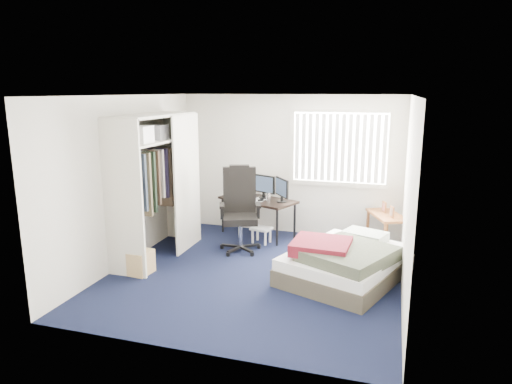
{
  "coord_description": "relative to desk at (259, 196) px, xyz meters",
  "views": [
    {
      "loc": [
        1.79,
        -5.85,
        2.56
      ],
      "look_at": [
        -0.11,
        0.4,
        1.11
      ],
      "focal_mm": 32.0,
      "sensor_mm": 36.0,
      "label": 1
    }
  ],
  "objects": [
    {
      "name": "ground",
      "position": [
        0.46,
        -1.75,
        -0.72
      ],
      "size": [
        4.2,
        4.2,
        0.0
      ],
      "primitive_type": "plane",
      "color": "black",
      "rests_on": "ground"
    },
    {
      "name": "room_shell",
      "position": [
        0.46,
        -1.75,
        0.79
      ],
      "size": [
        4.2,
        4.2,
        4.2
      ],
      "color": "silver",
      "rests_on": "ground"
    },
    {
      "name": "window_assembly",
      "position": [
        1.36,
        0.29,
        0.88
      ],
      "size": [
        1.72,
        0.09,
        1.32
      ],
      "color": "white",
      "rests_on": "ground"
    },
    {
      "name": "closet",
      "position": [
        -1.21,
        -1.49,
        0.64
      ],
      "size": [
        0.64,
        1.84,
        2.22
      ],
      "color": "beige",
      "rests_on": "ground"
    },
    {
      "name": "desk",
      "position": [
        0.0,
        0.0,
        0.0
      ],
      "size": [
        1.51,
        1.11,
        1.13
      ],
      "color": "black",
      "rests_on": "ground"
    },
    {
      "name": "office_chair",
      "position": [
        -0.08,
        -0.81,
        -0.19
      ],
      "size": [
        0.83,
        0.83,
        1.38
      ],
      "color": "black",
      "rests_on": "ground"
    },
    {
      "name": "footstool",
      "position": [
        0.17,
        -0.42,
        -0.51
      ],
      "size": [
        0.38,
        0.33,
        0.27
      ],
      "color": "white",
      "rests_on": "ground"
    },
    {
      "name": "nightstand",
      "position": [
        2.22,
        -0.08,
        -0.2
      ],
      "size": [
        0.72,
        0.95,
        0.76
      ],
      "color": "brown",
      "rests_on": "ground"
    },
    {
      "name": "bed",
      "position": [
        1.71,
        -1.57,
        -0.46
      ],
      "size": [
        1.87,
        2.12,
        0.59
      ],
      "color": "#433D30",
      "rests_on": "ground"
    },
    {
      "name": "pine_box",
      "position": [
        -1.19,
        -2.21,
        -0.55
      ],
      "size": [
        0.48,
        0.38,
        0.33
      ],
      "primitive_type": "cube",
      "rotation": [
        0.0,
        0.0,
        -0.1
      ],
      "color": "tan",
      "rests_on": "ground"
    }
  ]
}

